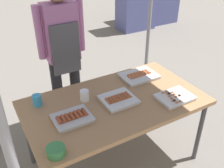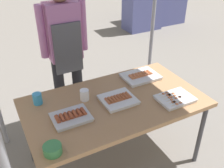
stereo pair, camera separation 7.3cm
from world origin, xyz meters
name	(u,v)px [view 2 (the right image)]	position (x,y,z in m)	size (l,w,h in m)	color
ground_plane	(114,160)	(0.00, 0.00, 0.00)	(18.00, 18.00, 0.00)	#66605B
stall_table	(115,106)	(0.00, 0.00, 0.70)	(1.60, 0.90, 0.75)	#9E724C
tray_grilled_sausages	(71,117)	(-0.43, -0.06, 0.77)	(0.30, 0.24, 0.05)	#ADADB2
tray_meat_skewers	(175,99)	(0.48, -0.24, 0.77)	(0.32, 0.24, 0.04)	silver
tray_pork_links	(118,100)	(0.03, -0.02, 0.77)	(0.30, 0.27, 0.05)	silver
tray_spring_rolls	(140,76)	(0.43, 0.24, 0.77)	(0.37, 0.28, 0.05)	silver
condiment_bowl	(53,149)	(-0.67, -0.35, 0.78)	(0.13, 0.13, 0.07)	#33723F
drink_cup_near_edge	(37,99)	(-0.61, 0.28, 0.80)	(0.08, 0.08, 0.10)	#338CBF
drink_cup_by_wok	(84,95)	(-0.23, 0.14, 0.80)	(0.08, 0.08, 0.10)	white
vendor_woman	(65,45)	(-0.16, 0.84, 1.01)	(0.52, 0.24, 1.69)	black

